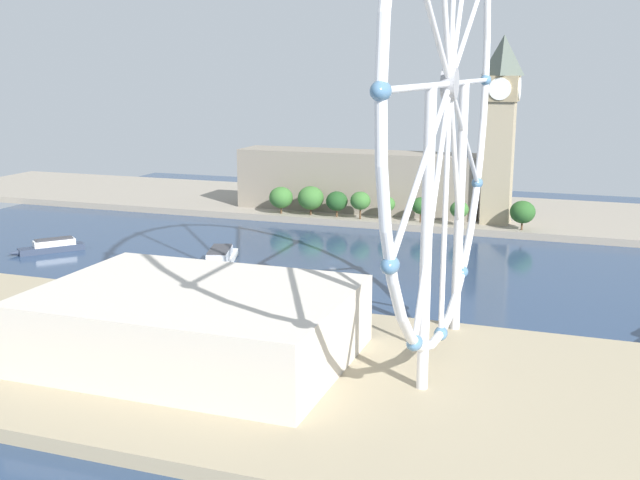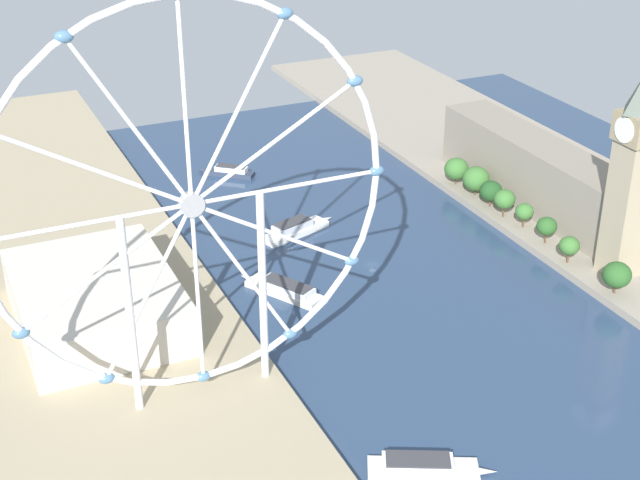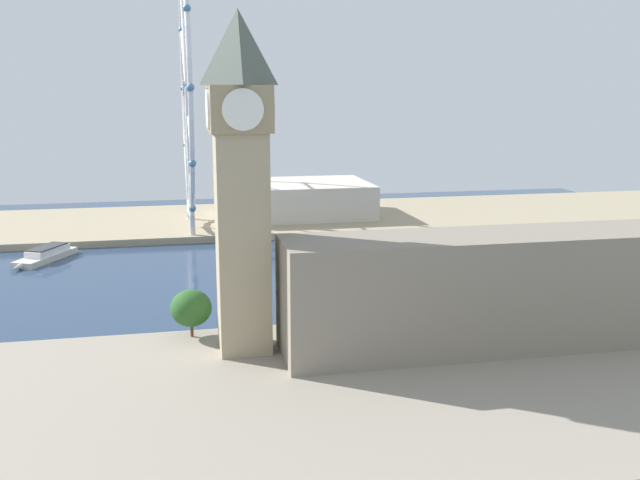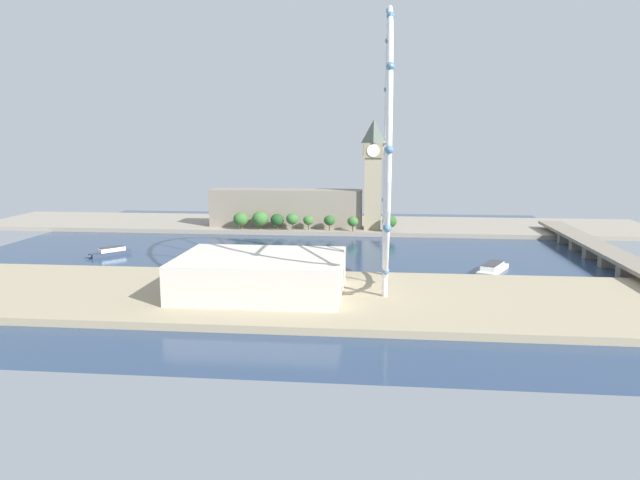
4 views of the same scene
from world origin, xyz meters
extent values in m
plane|color=navy|center=(0.00, 0.00, 0.00)|extent=(383.76, 383.76, 0.00)
cube|color=gray|center=(-106.88, 0.00, 1.50)|extent=(90.00, 520.00, 3.00)
cube|color=tan|center=(106.88, 0.00, 1.50)|extent=(90.00, 520.00, 3.00)
cube|color=tan|center=(-78.66, 48.30, 29.18)|extent=(12.07, 12.07, 52.36)
cube|color=#928260|center=(-78.66, 48.30, 60.65)|extent=(14.00, 14.00, 10.59)
pyramid|color=#4C564C|center=(-78.66, 48.30, 74.31)|extent=(12.67, 12.67, 16.73)
cylinder|color=white|center=(-78.66, 55.55, 60.65)|extent=(9.17, 0.50, 9.17)
cylinder|color=white|center=(-78.66, 41.06, 60.65)|extent=(9.17, 0.50, 9.17)
cylinder|color=white|center=(-71.42, 48.30, 60.65)|extent=(0.50, 9.17, 9.17)
cylinder|color=white|center=(-85.90, 48.30, 60.65)|extent=(0.50, 9.17, 9.17)
cube|color=gray|center=(-87.76, -17.21, 16.98)|extent=(22.00, 115.02, 27.96)
cylinder|color=#513823|center=(-67.53, -48.15, 4.57)|extent=(0.80, 0.80, 3.13)
ellipsoid|color=#386B2D|center=(-67.53, -48.15, 10.53)|extent=(11.00, 11.00, 9.90)
cylinder|color=#513823|center=(-68.73, -33.93, 4.58)|extent=(0.80, 0.80, 3.16)
ellipsoid|color=#386B2D|center=(-68.73, -33.93, 10.94)|extent=(11.96, 11.96, 10.76)
cylinder|color=#513823|center=(-68.03, -21.10, 4.71)|extent=(0.80, 0.80, 3.41)
ellipsoid|color=#1E471E|center=(-68.03, -21.10, 10.34)|extent=(9.82, 9.82, 8.84)
cylinder|color=#513823|center=(-67.15, -9.76, 5.34)|extent=(0.80, 0.80, 4.67)
ellipsoid|color=#386B2D|center=(-67.15, -9.76, 11.29)|extent=(9.05, 9.05, 8.15)
cylinder|color=#513823|center=(-69.04, 1.84, 5.06)|extent=(0.80, 0.80, 4.11)
ellipsoid|color=#386B2D|center=(-69.04, 1.84, 10.15)|extent=(7.60, 7.60, 6.84)
cylinder|color=#513823|center=(-68.65, 17.35, 5.06)|extent=(0.80, 0.80, 4.11)
ellipsoid|color=#285623|center=(-68.65, 17.35, 10.40)|extent=(8.22, 8.22, 7.40)
cylinder|color=#513823|center=(-66.40, 34.47, 5.01)|extent=(0.80, 0.80, 4.03)
ellipsoid|color=#386B2D|center=(-66.40, 34.47, 10.21)|extent=(7.95, 7.95, 7.15)
cylinder|color=#513823|center=(-66.96, 60.64, 4.70)|extent=(0.80, 0.80, 3.41)
ellipsoid|color=#285623|center=(-66.96, 60.64, 10.59)|extent=(10.46, 10.46, 9.41)
torus|color=silver|center=(86.67, 55.87, 65.66)|extent=(116.62, 2.02, 116.62)
cylinder|color=#99999E|center=(86.67, 55.87, 65.66)|extent=(6.88, 3.00, 6.88)
cylinder|color=silver|center=(115.32, 55.87, 65.66)|extent=(57.30, 1.21, 1.21)
cylinder|color=silver|center=(111.48, 55.87, 79.98)|extent=(50.23, 1.21, 29.70)
cylinder|color=silver|center=(61.86, 55.87, 79.98)|extent=(50.23, 1.21, 29.70)
cylinder|color=silver|center=(58.02, 55.87, 65.66)|extent=(57.30, 1.21, 1.21)
cylinder|color=silver|center=(61.86, 55.87, 51.33)|extent=(50.23, 1.21, 29.70)
cylinder|color=silver|center=(72.34, 55.87, 40.85)|extent=(29.70, 1.21, 50.23)
cylinder|color=silver|center=(86.67, 55.87, 37.01)|extent=(1.21, 1.21, 57.30)
cylinder|color=silver|center=(100.99, 55.87, 40.85)|extent=(29.70, 1.21, 50.23)
cylinder|color=silver|center=(111.48, 55.87, 51.33)|extent=(50.23, 1.21, 29.70)
ellipsoid|color=teal|center=(143.97, 55.87, 65.66)|extent=(4.80, 3.20, 3.20)
ellipsoid|color=teal|center=(29.37, 55.87, 65.66)|extent=(4.80, 3.20, 3.20)
ellipsoid|color=teal|center=(37.05, 55.87, 37.01)|extent=(4.80, 3.20, 3.20)
ellipsoid|color=teal|center=(58.02, 55.87, 16.04)|extent=(4.80, 3.20, 3.20)
ellipsoid|color=teal|center=(86.67, 55.87, 8.36)|extent=(4.80, 3.20, 3.20)
ellipsoid|color=teal|center=(115.32, 55.87, 16.04)|extent=(4.80, 3.20, 3.20)
ellipsoid|color=teal|center=(136.29, 55.87, 37.01)|extent=(4.80, 3.20, 3.20)
cylinder|color=silver|center=(106.72, 55.87, 34.33)|extent=(2.40, 2.40, 62.66)
cylinder|color=silver|center=(66.62, 55.87, 34.33)|extent=(2.40, 2.40, 62.66)
cube|color=beige|center=(107.16, 2.32, 11.24)|extent=(51.66, 70.54, 16.48)
cube|color=white|center=(16.86, -36.88, 1.23)|extent=(31.58, 17.14, 2.46)
cone|color=white|center=(-0.03, -42.21, 1.23)|extent=(5.97, 4.00, 2.46)
cube|color=silver|center=(18.31, -36.42, 4.09)|extent=(18.32, 11.81, 3.26)
cube|color=#38383D|center=(18.31, -36.42, 6.03)|extent=(16.60, 10.98, 0.60)
cube|color=beige|center=(40.08, 7.09, 1.22)|extent=(22.66, 30.95, 2.44)
cone|color=beige|center=(49.07, -8.48, 1.22)|extent=(4.90, 6.05, 2.44)
cube|color=silver|center=(39.30, 8.43, 3.62)|extent=(16.52, 21.65, 2.36)
cube|color=#38383D|center=(39.30, 8.43, 5.04)|extent=(15.18, 19.67, 0.49)
cube|color=#2D384C|center=(21.06, -107.10, 1.17)|extent=(22.17, 19.83, 2.34)
cone|color=#2D384C|center=(31.78, -116.03, 1.17)|extent=(4.82, 4.56, 2.34)
cube|color=white|center=(20.14, -106.34, 3.49)|extent=(14.86, 13.52, 2.30)
cube|color=#38383D|center=(20.14, -106.34, 4.90)|extent=(13.54, 12.37, 0.53)
camera|label=1|loc=(256.48, 86.30, 68.98)|focal=43.08mm
camera|label=2|loc=(151.19, 282.69, 172.80)|focal=52.44mm
camera|label=3|loc=(-245.54, 64.42, 64.98)|focal=40.52mm
camera|label=4|loc=(349.08, 52.40, 69.77)|focal=32.70mm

